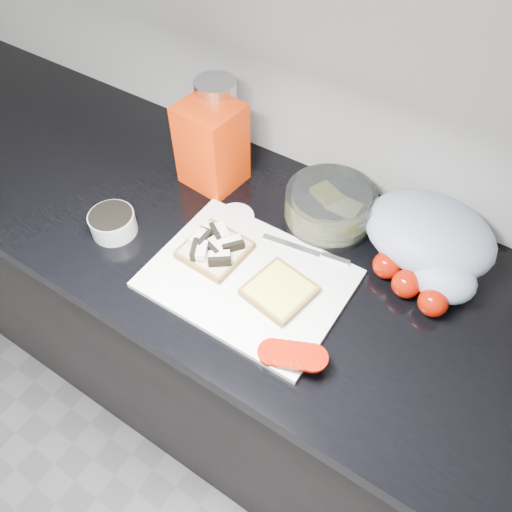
{
  "coord_description": "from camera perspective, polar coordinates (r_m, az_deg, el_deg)",
  "views": [
    {
      "loc": [
        0.37,
        0.59,
        1.74
      ],
      "look_at": [
        0.02,
        1.14,
        0.95
      ],
      "focal_mm": 35.0,
      "sensor_mm": 36.0,
      "label": 1
    }
  ],
  "objects": [
    {
      "name": "steel_canister",
      "position": [
        1.24,
        -4.39,
        14.69
      ],
      "size": [
        0.1,
        0.1,
        0.23
      ],
      "primitive_type": "cylinder",
      "color": "silver",
      "rests_on": "countertop"
    },
    {
      "name": "knife",
      "position": [
        1.08,
        6.92,
        0.33
      ],
      "size": [
        0.2,
        0.04,
        0.01
      ],
      "rotation": [
        0.0,
        0.0,
        0.15
      ],
      "color": "silver",
      "rests_on": "cutting_board"
    },
    {
      "name": "whole_tomatoes",
      "position": [
        1.05,
        17.0,
        -3.01
      ],
      "size": [
        0.17,
        0.1,
        0.06
      ],
      "rotation": [
        0.0,
        0.0,
        0.11
      ],
      "color": "#921203",
      "rests_on": "countertop"
    },
    {
      "name": "tub_lid",
      "position": [
        1.17,
        -2.37,
        4.54
      ],
      "size": [
        0.09,
        0.09,
        0.01
      ],
      "primitive_type": "cylinder",
      "rotation": [
        0.0,
        0.0,
        -0.06
      ],
      "color": "white",
      "rests_on": "countertop"
    },
    {
      "name": "base_cabinet",
      "position": [
        1.49,
        0.78,
        -11.06
      ],
      "size": [
        3.5,
        0.6,
        0.86
      ],
      "primitive_type": "cube",
      "color": "black",
      "rests_on": "ground"
    },
    {
      "name": "bread_left",
      "position": [
        1.07,
        -4.75,
        0.92
      ],
      "size": [
        0.14,
        0.14,
        0.04
      ],
      "rotation": [
        0.0,
        0.0,
        -0.05
      ],
      "color": "beige",
      "rests_on": "cutting_board"
    },
    {
      "name": "glass_bowl",
      "position": [
        1.14,
        8.44,
        5.52
      ],
      "size": [
        0.2,
        0.2,
        0.08
      ],
      "rotation": [
        0.0,
        0.0,
        -0.41
      ],
      "color": "silver",
      "rests_on": "countertop"
    },
    {
      "name": "tomato_slices",
      "position": [
        0.92,
        4.14,
        -11.21
      ],
      "size": [
        0.14,
        0.09,
        0.03
      ],
      "rotation": [
        0.0,
        0.0,
        -0.21
      ],
      "color": "#921203",
      "rests_on": "cutting_board"
    },
    {
      "name": "cutting_board",
      "position": [
        1.04,
        -0.9,
        -2.61
      ],
      "size": [
        0.4,
        0.3,
        0.01
      ],
      "primitive_type": "cube",
      "color": "white",
      "rests_on": "countertop"
    },
    {
      "name": "grocery_bag",
      "position": [
        1.1,
        19.37,
        1.77
      ],
      "size": [
        0.29,
        0.26,
        0.12
      ],
      "rotation": [
        0.0,
        0.0,
        -0.04
      ],
      "color": "#ACBED4",
      "rests_on": "countertop"
    },
    {
      "name": "countertop",
      "position": [
        1.12,
        1.03,
        0.1
      ],
      "size": [
        3.5,
        0.64,
        0.04
      ],
      "primitive_type": "cube",
      "color": "black",
      "rests_on": "base_cabinet"
    },
    {
      "name": "bread_right",
      "position": [
        1.01,
        2.69,
        -4.0
      ],
      "size": [
        0.14,
        0.14,
        0.02
      ],
      "rotation": [
        0.0,
        0.0,
        -0.18
      ],
      "color": "beige",
      "rests_on": "cutting_board"
    },
    {
      "name": "seed_tub",
      "position": [
        1.16,
        -16.07,
        3.73
      ],
      "size": [
        0.1,
        0.1,
        0.05
      ],
      "color": "#AEB3B4",
      "rests_on": "countertop"
    },
    {
      "name": "bread_bag",
      "position": [
        1.2,
        -5.07,
        12.52
      ],
      "size": [
        0.14,
        0.14,
        0.21
      ],
      "primitive_type": "cube",
      "rotation": [
        0.0,
        0.0,
        -0.09
      ],
      "color": "#FC2904",
      "rests_on": "countertop"
    }
  ]
}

